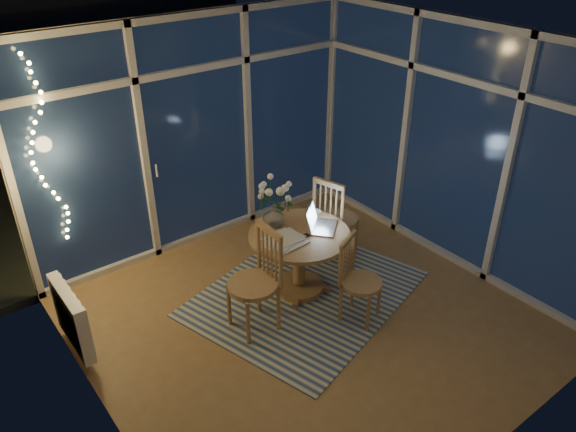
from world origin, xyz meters
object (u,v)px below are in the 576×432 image
at_px(chair_right, 337,217).
at_px(chair_front, 362,281).
at_px(dining_table, 299,262).
at_px(flower_vase, 274,216).
at_px(chair_left, 253,282).
at_px(laptop, 324,217).

distance_m(chair_right, chair_front, 1.08).
xyz_separation_m(chair_right, chair_front, (-0.52, -0.94, -0.08)).
distance_m(dining_table, flower_vase, 0.54).
xyz_separation_m(chair_left, laptop, (0.96, 0.14, 0.29)).
bearing_deg(chair_right, chair_front, 134.79).
xyz_separation_m(chair_left, chair_front, (0.89, -0.51, -0.08)).
bearing_deg(dining_table, laptop, -14.61).
bearing_deg(chair_left, flower_vase, 130.70).
height_order(chair_left, flower_vase, chair_left).
bearing_deg(chair_left, laptop, 99.76).
height_order(laptop, flower_vase, laptop).
xyz_separation_m(chair_front, flower_vase, (-0.29, 0.99, 0.35)).
xyz_separation_m(chair_left, flower_vase, (0.60, 0.48, 0.26)).
distance_m(chair_front, laptop, 0.75).
distance_m(dining_table, chair_front, 0.74).
xyz_separation_m(chair_right, laptop, (-0.45, -0.29, 0.29)).
height_order(chair_right, flower_vase, chair_right).
bearing_deg(chair_front, dining_table, 81.11).
bearing_deg(flower_vase, laptop, -43.28).
relative_size(chair_front, flower_vase, 4.26).
bearing_deg(chair_right, dining_table, 91.53).
height_order(chair_front, laptop, laptop).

